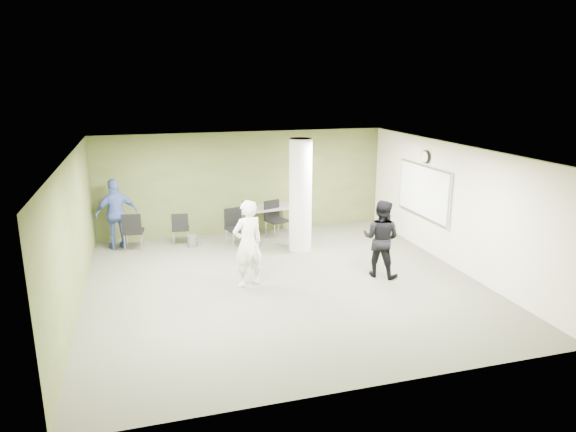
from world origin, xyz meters
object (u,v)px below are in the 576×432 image
object	(u,v)px
chair_back_left	(133,229)
man_black	(381,239)
folding_table	(263,209)
man_blue	(116,214)
woman_white	(248,244)

from	to	relation	value
chair_back_left	man_black	world-z (taller)	man_black
folding_table	man_black	xyz separation A→B (m)	(1.73, -3.66, 0.12)
man_black	man_blue	size ratio (longest dim) A/B	0.94
folding_table	man_black	distance (m)	4.05
folding_table	man_black	bearing A→B (deg)	-75.02
folding_table	man_blue	world-z (taller)	man_blue
chair_back_left	woman_white	xyz separation A→B (m)	(2.30, -2.99, 0.34)
woman_white	man_blue	distance (m)	4.26
man_blue	chair_back_left	bearing A→B (deg)	121.05
folding_table	woman_white	size ratio (longest dim) A/B	0.95
woman_white	man_blue	size ratio (longest dim) A/B	1.02
folding_table	chair_back_left	bearing A→B (deg)	176.76
folding_table	woman_white	xyz separation A→B (m)	(-1.15, -3.41, 0.19)
chair_back_left	man_black	xyz separation A→B (m)	(5.17, -3.23, 0.27)
folding_table	woman_white	distance (m)	3.60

